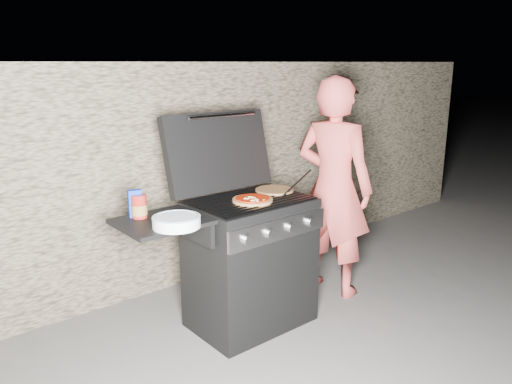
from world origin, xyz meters
TOP-DOWN VIEW (x-y plane):
  - ground at (0.00, 0.00)m, footprint 50.00×50.00m
  - stone_wall at (0.00, 1.05)m, footprint 8.00×0.35m
  - gas_grill at (-0.25, 0.00)m, footprint 1.34×0.79m
  - pizza_topped at (-0.03, -0.06)m, footprint 0.34×0.34m
  - pizza_plain at (0.26, 0.05)m, footprint 0.35×0.35m
  - sauce_jar at (-0.75, 0.12)m, footprint 0.10×0.10m
  - blue_carton at (-0.76, 0.15)m, footprint 0.09×0.06m
  - plate_stack at (-0.67, -0.17)m, footprint 0.35×0.35m
  - person at (0.83, -0.00)m, footprint 0.56×0.71m
  - tongs at (0.44, 0.00)m, footprint 0.47×0.20m

SIDE VIEW (x-z plane):
  - ground at x=0.00m, z-range 0.00..0.00m
  - gas_grill at x=-0.25m, z-range 0.00..0.91m
  - person at x=0.83m, z-range 0.00..1.71m
  - stone_wall at x=0.00m, z-range 0.00..1.80m
  - pizza_plain at x=0.26m, z-range 0.91..0.93m
  - pizza_topped at x=-0.03m, z-range 0.91..0.94m
  - plate_stack at x=-0.67m, z-range 0.90..0.96m
  - tongs at x=0.44m, z-range 0.91..1.01m
  - sauce_jar at x=-0.75m, z-range 0.90..1.04m
  - blue_carton at x=-0.76m, z-range 0.90..1.07m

